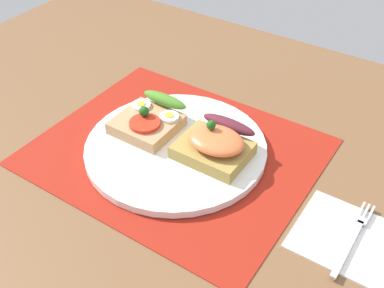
{
  "coord_description": "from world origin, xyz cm",
  "views": [
    {
      "loc": [
        33.07,
        -45.42,
        47.77
      ],
      "look_at": [
        3.0,
        0.0,
        2.99
      ],
      "focal_mm": 44.37,
      "sensor_mm": 36.0,
      "label": 1
    }
  ],
  "objects_px": {
    "napkin": "(346,237)",
    "fork": "(354,236)",
    "plate": "(176,148)",
    "sandwich_egg_tomato": "(150,120)",
    "sandwich_salmon": "(216,144)"
  },
  "relations": [
    {
      "from": "sandwich_egg_tomato",
      "to": "sandwich_salmon",
      "type": "height_order",
      "value": "sandwich_salmon"
    },
    {
      "from": "sandwich_salmon",
      "to": "sandwich_egg_tomato",
      "type": "bearing_deg",
      "value": -179.96
    },
    {
      "from": "napkin",
      "to": "fork",
      "type": "xyz_separation_m",
      "value": [
        0.01,
        0.0,
        0.0
      ]
    },
    {
      "from": "plate",
      "to": "sandwich_egg_tomato",
      "type": "distance_m",
      "value": 0.07
    },
    {
      "from": "plate",
      "to": "napkin",
      "type": "relative_size",
      "value": 2.22
    },
    {
      "from": "sandwich_egg_tomato",
      "to": "napkin",
      "type": "relative_size",
      "value": 0.84
    },
    {
      "from": "sandwich_egg_tomato",
      "to": "fork",
      "type": "xyz_separation_m",
      "value": [
        0.35,
        -0.03,
        -0.02
      ]
    },
    {
      "from": "plate",
      "to": "sandwich_salmon",
      "type": "distance_m",
      "value": 0.07
    },
    {
      "from": "plate",
      "to": "fork",
      "type": "xyz_separation_m",
      "value": [
        0.29,
        -0.02,
        -0.0
      ]
    },
    {
      "from": "plate",
      "to": "fork",
      "type": "height_order",
      "value": "plate"
    },
    {
      "from": "napkin",
      "to": "fork",
      "type": "bearing_deg",
      "value": 17.21
    },
    {
      "from": "plate",
      "to": "sandwich_egg_tomato",
      "type": "height_order",
      "value": "sandwich_egg_tomato"
    },
    {
      "from": "napkin",
      "to": "sandwich_salmon",
      "type": "bearing_deg",
      "value": 171.14
    },
    {
      "from": "fork",
      "to": "napkin",
      "type": "bearing_deg",
      "value": -162.79
    },
    {
      "from": "plate",
      "to": "napkin",
      "type": "height_order",
      "value": "plate"
    }
  ]
}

